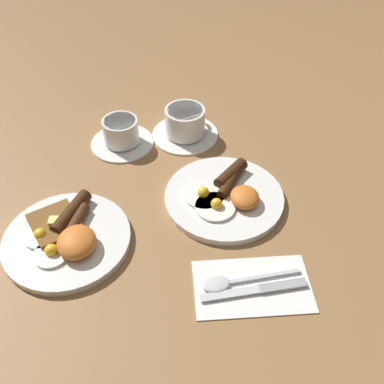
# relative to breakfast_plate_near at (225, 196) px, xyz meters

# --- Properties ---
(ground_plane) EXTENTS (3.00, 3.00, 0.00)m
(ground_plane) POSITION_rel_breakfast_plate_near_xyz_m (-0.00, 0.00, -0.01)
(ground_plane) COLOR olive
(breakfast_plate_near) EXTENTS (0.25, 0.25, 0.04)m
(breakfast_plate_near) POSITION_rel_breakfast_plate_near_xyz_m (0.00, 0.00, 0.00)
(breakfast_plate_near) COLOR white
(breakfast_plate_near) RESTS_ON ground_plane
(breakfast_plate_far) EXTENTS (0.24, 0.24, 0.05)m
(breakfast_plate_far) POSITION_rel_breakfast_plate_near_xyz_m (-0.09, 0.31, 0.00)
(breakfast_plate_far) COLOR white
(breakfast_plate_far) RESTS_ON ground_plane
(teacup_near) EXTENTS (0.16, 0.16, 0.07)m
(teacup_near) POSITION_rel_breakfast_plate_near_xyz_m (0.23, 0.07, 0.02)
(teacup_near) COLOR white
(teacup_near) RESTS_ON ground_plane
(teacup_far) EXTENTS (0.15, 0.15, 0.07)m
(teacup_far) POSITION_rel_breakfast_plate_near_xyz_m (0.21, 0.22, 0.02)
(teacup_far) COLOR white
(teacup_far) RESTS_ON ground_plane
(napkin) EXTENTS (0.12, 0.21, 0.01)m
(napkin) POSITION_rel_breakfast_plate_near_xyz_m (-0.22, -0.02, -0.01)
(napkin) COLOR white
(napkin) RESTS_ON ground_plane
(knife) EXTENTS (0.03, 0.19, 0.01)m
(knife) POSITION_rel_breakfast_plate_near_xyz_m (-0.23, -0.03, -0.01)
(knife) COLOR silver
(knife) RESTS_ON napkin
(spoon) EXTENTS (0.04, 0.18, 0.01)m
(spoon) POSITION_rel_breakfast_plate_near_xyz_m (-0.21, 0.03, -0.00)
(spoon) COLOR silver
(spoon) RESTS_ON napkin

